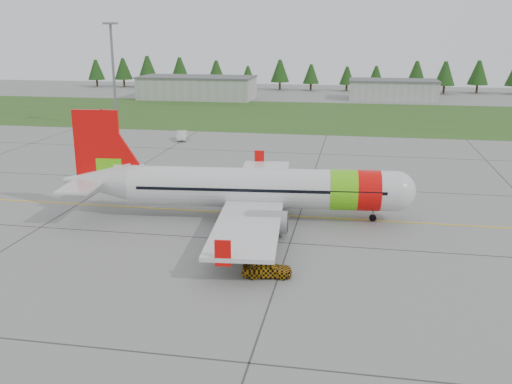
# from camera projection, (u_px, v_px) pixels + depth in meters

# --- Properties ---
(ground) EXTENTS (320.00, 320.00, 0.00)m
(ground) POSITION_uv_depth(u_px,v_px,m) (186.00, 237.00, 54.20)
(ground) COLOR gray
(ground) RESTS_ON ground
(aircraft) EXTENTS (36.68, 33.93, 11.11)m
(aircraft) POSITION_uv_depth(u_px,v_px,m) (253.00, 188.00, 58.82)
(aircraft) COLOR silver
(aircraft) RESTS_ON ground
(follow_me_car) EXTENTS (1.60, 1.80, 3.97)m
(follow_me_car) POSITION_uv_depth(u_px,v_px,m) (267.00, 253.00, 44.86)
(follow_me_car) COLOR orange
(follow_me_car) RESTS_ON ground
(service_van) EXTENTS (2.02, 1.95, 4.87)m
(service_van) POSITION_uv_depth(u_px,v_px,m) (182.00, 126.00, 101.35)
(service_van) COLOR silver
(service_van) RESTS_ON ground
(grass_strip) EXTENTS (320.00, 50.00, 0.03)m
(grass_strip) POSITION_uv_depth(u_px,v_px,m) (290.00, 115.00, 131.84)
(grass_strip) COLOR #30561E
(grass_strip) RESTS_ON ground
(taxi_guideline) EXTENTS (120.00, 0.25, 0.02)m
(taxi_guideline) POSITION_uv_depth(u_px,v_px,m) (207.00, 211.00, 61.77)
(taxi_guideline) COLOR gold
(taxi_guideline) RESTS_ON ground
(hangar_west) EXTENTS (32.00, 14.00, 6.00)m
(hangar_west) POSITION_uv_depth(u_px,v_px,m) (197.00, 88.00, 162.64)
(hangar_west) COLOR #A8A8A3
(hangar_west) RESTS_ON ground
(hangar_east) EXTENTS (24.00, 12.00, 5.20)m
(hangar_east) POSITION_uv_depth(u_px,v_px,m) (393.00, 90.00, 160.96)
(hangar_east) COLOR #A8A8A3
(hangar_east) RESTS_ON ground
(floodlight_mast) EXTENTS (0.50, 0.50, 20.00)m
(floodlight_mast) POSITION_uv_depth(u_px,v_px,m) (114.00, 77.00, 111.83)
(floodlight_mast) COLOR slate
(floodlight_mast) RESTS_ON ground
(treeline) EXTENTS (160.00, 8.00, 10.00)m
(treeline) POSITION_uv_depth(u_px,v_px,m) (311.00, 75.00, 183.50)
(treeline) COLOR #1C3F14
(treeline) RESTS_ON ground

